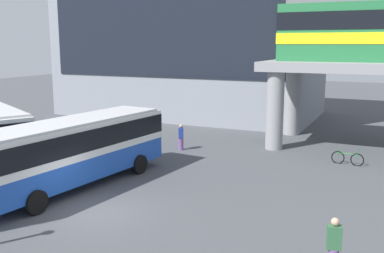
# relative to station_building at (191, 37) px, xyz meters

# --- Properties ---
(ground_plane) EXTENTS (120.00, 120.00, 0.00)m
(ground_plane) POSITION_rel_station_building_xyz_m (7.48, -15.26, -7.32)
(ground_plane) COLOR #47494F
(station_building) EXTENTS (23.47, 12.50, 14.63)m
(station_building) POSITION_rel_station_building_xyz_m (0.00, 0.00, 0.00)
(station_building) COLOR gray
(station_building) RESTS_ON ground_plane
(bus_main) EXTENTS (3.81, 11.26, 3.22)m
(bus_main) POSITION_rel_station_building_xyz_m (4.59, -23.18, -5.33)
(bus_main) COLOR #1E4CB2
(bus_main) RESTS_ON ground_plane
(bicycle_green) EXTENTS (1.78, 0.27, 1.04)m
(bicycle_green) POSITION_rel_station_building_xyz_m (15.92, -13.41, -6.96)
(bicycle_green) COLOR black
(bicycle_green) RESTS_ON ground_plane
(pedestrian_by_bike_rack) EXTENTS (0.38, 0.46, 1.66)m
(pedestrian_by_bike_rack) POSITION_rel_station_building_xyz_m (5.87, -14.18, -6.54)
(pedestrian_by_bike_rack) COLOR #724C8C
(pedestrian_by_bike_rack) RESTS_ON ground_plane
(pedestrian_at_kerb) EXTENTS (0.46, 0.36, 1.83)m
(pedestrian_at_kerb) POSITION_rel_station_building_xyz_m (16.83, -26.49, -6.45)
(pedestrian_at_kerb) COLOR #724C8C
(pedestrian_at_kerb) RESTS_ON ground_plane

